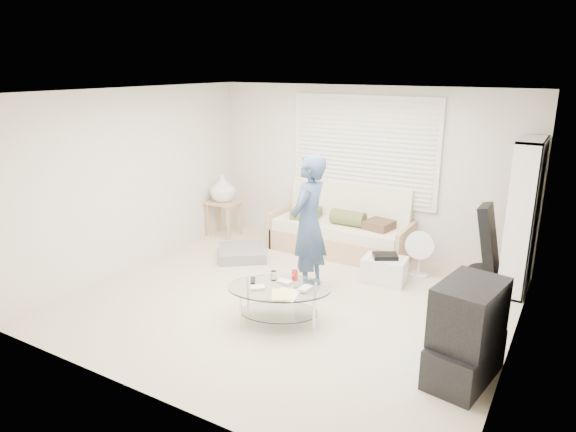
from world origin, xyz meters
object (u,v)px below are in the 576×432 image
Objects in this scene: futon_sofa at (342,231)px; bookshelf at (522,217)px; coffee_table at (280,294)px; tv_unit at (467,333)px.

bookshelf reaches higher than futon_sofa.
coffee_table is (0.35, -2.40, 0.00)m from futon_sofa.
futon_sofa is at bearing 98.25° from coffee_table.
coffee_table is at bearing -133.03° from bookshelf.
tv_unit reaches higher than coffee_table.
bookshelf is 2.06× the size of tv_unit.
futon_sofa is 2.24× the size of tv_unit.
bookshelf is at bearing -2.41° from futon_sofa.
coffee_table is at bearing 178.31° from tv_unit.
coffee_table is at bearing -81.75° from futon_sofa.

